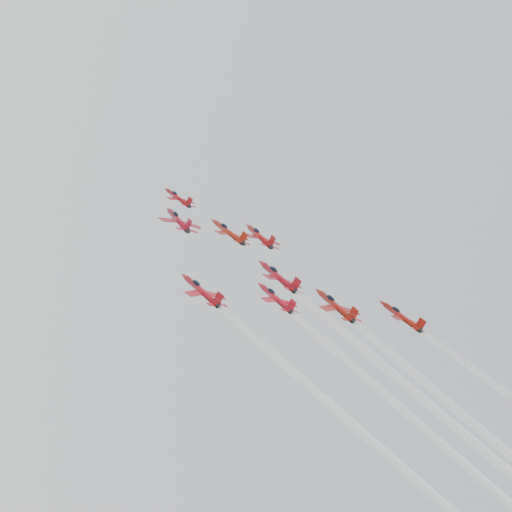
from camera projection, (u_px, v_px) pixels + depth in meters
jet_lead at (178, 198)px, 169.35m from camera, size 8.40×10.45×7.61m
jet_row2_left at (178, 220)px, 152.38m from camera, size 10.12×12.60×9.18m
jet_row2_center at (228, 232)px, 158.49m from camera, size 9.86×12.27×8.94m
jet_row2_right at (259, 236)px, 164.93m from camera, size 10.32×12.84×9.35m
jet_center at (464, 437)px, 104.95m from camera, size 10.46×93.95×66.55m
jet_rear_farleft at (358, 454)px, 88.46m from camera, size 8.72×78.30×55.46m
jet_rear_left at (438, 445)px, 99.15m from camera, size 8.67×77.87×55.15m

